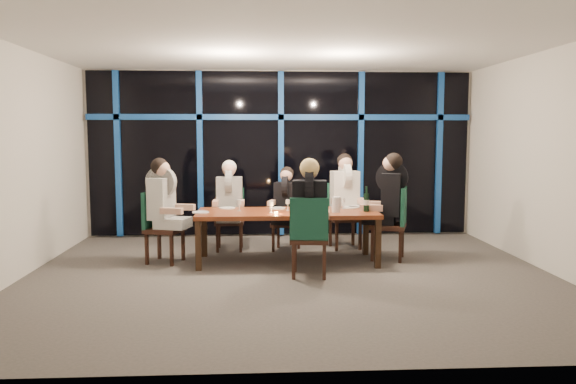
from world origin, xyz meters
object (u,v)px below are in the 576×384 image
diner_far_right (345,187)px  diner_end_left (164,195)px  chair_far_left (230,215)px  wine_bottle (366,202)px  chair_far_right (344,212)px  water_pitcher (336,205)px  chair_near_mid (309,233)px  diner_far_mid (286,196)px  chair_far_mid (287,218)px  diner_end_right (389,191)px  diner_far_left (229,192)px  dining_table (287,216)px  chair_end_right (395,219)px  diner_near_mid (310,200)px  chair_end_left (159,223)px

diner_far_right → diner_end_left: 2.91m
chair_far_left → wine_bottle: wine_bottle is taller
chair_far_right → water_pitcher: (-0.30, -1.19, 0.27)m
chair_near_mid → diner_far_right: bearing=-105.7°
chair_far_left → diner_far_mid: 0.98m
wine_bottle → chair_far_mid: bearing=137.2°
diner_end_right → chair_near_mid: bearing=-32.9°
diner_far_left → dining_table: bearing=-45.0°
chair_end_right → diner_far_mid: size_ratio=1.21×
chair_far_mid → diner_end_left: bearing=-139.4°
diner_far_right → dining_table: bearing=-143.7°
chair_far_mid → wine_bottle: (1.09, -1.00, 0.38)m
dining_table → diner_near_mid: size_ratio=2.52×
chair_far_left → diner_end_right: diner_end_right is taller
chair_end_left → diner_end_right: diner_end_right is taller
diner_far_left → diner_end_right: (2.39, -0.80, 0.09)m
diner_far_mid → wine_bottle: size_ratio=2.44×
dining_table → diner_near_mid: bearing=-73.2°
water_pitcher → chair_far_right: bearing=60.3°
chair_far_mid → chair_near_mid: (0.19, -1.80, 0.08)m
chair_far_mid → diner_end_left: 2.06m
chair_end_right → water_pitcher: (-0.91, -0.22, 0.26)m
diner_end_right → chair_far_left: bearing=-91.5°
diner_far_left → diner_end_right: 2.52m
diner_far_left → diner_end_left: (-0.90, -0.83, 0.05)m
chair_near_mid → diner_far_mid: bearing=-76.5°
chair_near_mid → chair_far_left: bearing=-52.8°
chair_far_left → diner_end_left: size_ratio=0.97×
chair_far_mid → chair_end_right: chair_end_right is taller
diner_end_left → diner_far_right: bearing=-55.4°
dining_table → diner_far_left: (-0.88, 0.90, 0.26)m
diner_far_mid → diner_far_right: (0.97, 0.13, 0.13)m
chair_far_right → chair_end_right: bearing=-64.9°
chair_end_left → diner_far_mid: bearing=-51.9°
diner_end_left → wine_bottle: bearing=-76.4°
chair_far_left → diner_far_mid: diner_far_mid is taller
chair_far_right → chair_near_mid: chair_near_mid is taller
diner_far_mid → diner_end_left: bearing=-141.1°
chair_near_mid → diner_end_left: (-2.01, 0.98, 0.40)m
chair_end_left → diner_end_right: (3.37, 0.00, 0.45)m
diner_far_left → diner_far_right: (1.88, 0.05, 0.06)m
dining_table → chair_far_left: chair_far_left is taller
chair_far_left → chair_end_left: 1.32m
diner_end_left → wine_bottle: 2.92m
diner_far_right → diner_end_right: size_ratio=0.97×
diner_far_right → diner_near_mid: size_ratio=0.99×
chair_near_mid → wine_bottle: wine_bottle is taller
diner_far_left → wine_bottle: bearing=-25.9°
diner_far_right → chair_far_left: bearing=171.8°
diner_far_left → diner_end_right: bearing=-17.9°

